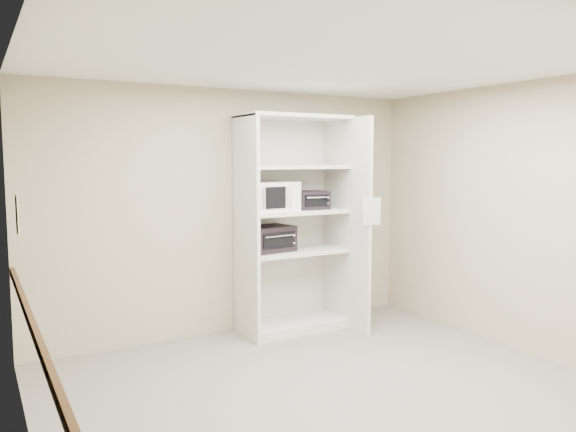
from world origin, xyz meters
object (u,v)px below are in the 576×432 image
toaster_oven_upper (311,200)px  toaster_oven_lower (269,239)px  shelving_unit (297,231)px  microwave (271,196)px

toaster_oven_upper → toaster_oven_lower: size_ratio=0.72×
shelving_unit → microwave: size_ratio=4.54×
toaster_oven_upper → shelving_unit: bearing=175.1°
shelving_unit → microwave: 0.52m
shelving_unit → toaster_oven_upper: (0.17, -0.03, 0.34)m
toaster_oven_upper → toaster_oven_lower: 0.66m
shelving_unit → toaster_oven_upper: bearing=-8.7°
shelving_unit → toaster_oven_upper: size_ratio=6.67×
toaster_oven_lower → microwave: bearing=-71.5°
microwave → toaster_oven_lower: size_ratio=1.06×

